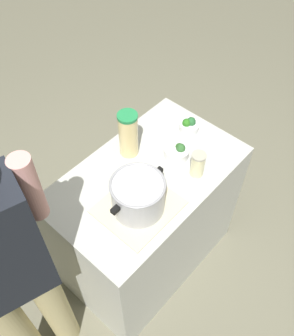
{
  "coord_description": "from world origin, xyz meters",
  "views": [
    {
      "loc": [
        0.88,
        0.79,
        2.39
      ],
      "look_at": [
        0.0,
        0.0,
        0.95
      ],
      "focal_mm": 40.68,
      "sensor_mm": 36.0,
      "label": 1
    }
  ],
  "objects": [
    {
      "name": "ground_plane",
      "position": [
        0.0,
        0.0,
        0.0
      ],
      "size": [
        8.0,
        8.0,
        0.0
      ],
      "primitive_type": "plane",
      "color": "#74715C"
    },
    {
      "name": "counter_slab",
      "position": [
        0.0,
        0.0,
        0.45
      ],
      "size": [
        1.03,
        0.61,
        0.9
      ],
      "primitive_type": "cube",
      "color": "beige",
      "rests_on": "ground_plane"
    },
    {
      "name": "dish_cloth",
      "position": [
        0.17,
        0.1,
        0.9
      ],
      "size": [
        0.36,
        0.32,
        0.01
      ],
      "primitive_type": "cube",
      "color": "beige",
      "rests_on": "counter_slab"
    },
    {
      "name": "cooking_pot",
      "position": [
        0.17,
        0.1,
        0.99
      ],
      "size": [
        0.32,
        0.25,
        0.18
      ],
      "color": "#B7B7BC",
      "rests_on": "dish_cloth"
    },
    {
      "name": "lemonade_pitcher",
      "position": [
        -0.05,
        -0.17,
        1.03
      ],
      "size": [
        0.1,
        0.1,
        0.26
      ],
      "color": "#F5DB91",
      "rests_on": "counter_slab"
    },
    {
      "name": "mason_jar",
      "position": [
        -0.17,
        0.18,
        0.97
      ],
      "size": [
        0.07,
        0.07,
        0.14
      ],
      "color": "beige",
      "rests_on": "counter_slab"
    },
    {
      "name": "broccoli_bowl_front",
      "position": [
        -0.2,
        0.03,
        0.93
      ],
      "size": [
        0.13,
        0.13,
        0.08
      ],
      "color": "silver",
      "rests_on": "counter_slab"
    },
    {
      "name": "broccoli_bowl_center",
      "position": [
        -0.39,
        -0.04,
        0.93
      ],
      "size": [
        0.11,
        0.11,
        0.08
      ],
      "color": "silver",
      "rests_on": "counter_slab"
    },
    {
      "name": "person_cook",
      "position": [
        0.79,
        -0.02,
        0.94
      ],
      "size": [
        0.5,
        0.29,
        1.7
      ],
      "color": "tan",
      "rests_on": "ground_plane"
    }
  ]
}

